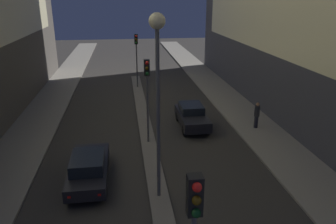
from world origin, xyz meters
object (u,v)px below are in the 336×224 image
traffic_light_far (136,49)px  car_left_lane (89,168)px  traffic_light_mid (147,83)px  street_lamp (158,66)px  pedestrian_on_right_sidewalk (257,114)px  car_right_lane (192,116)px

traffic_light_far → car_left_lane: (-3.16, -16.37, -3.04)m
traffic_light_mid → car_left_lane: bearing=-129.8°
traffic_light_far → street_lamp: size_ratio=0.64×
traffic_light_mid → pedestrian_on_right_sidewalk: 7.92m
traffic_light_far → car_left_lane: traffic_light_far is taller
traffic_light_mid → street_lamp: size_ratio=0.64×
street_lamp → car_left_lane: (-3.16, 1.84, -5.19)m
car_right_lane → traffic_light_far: bearing=107.2°
street_lamp → car_right_lane: size_ratio=1.87×
traffic_light_far → car_right_lane: size_ratio=1.20×
traffic_light_far → car_right_lane: bearing=-72.8°
traffic_light_far → pedestrian_on_right_sidewalk: bearing=-57.0°
traffic_light_far → street_lamp: (0.00, -18.21, 2.15)m
traffic_light_far → car_left_lane: bearing=-100.9°
traffic_light_far → pedestrian_on_right_sidewalk: traffic_light_far is taller
traffic_light_far → street_lamp: bearing=-90.0°
traffic_light_mid → pedestrian_on_right_sidewalk: size_ratio=2.85×
traffic_light_mid → traffic_light_far: 12.58m
pedestrian_on_right_sidewalk → traffic_light_far: bearing=123.0°
street_lamp → car_right_lane: bearing=68.5°
car_left_lane → car_right_lane: size_ratio=1.11×
car_left_lane → pedestrian_on_right_sidewalk: 11.66m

